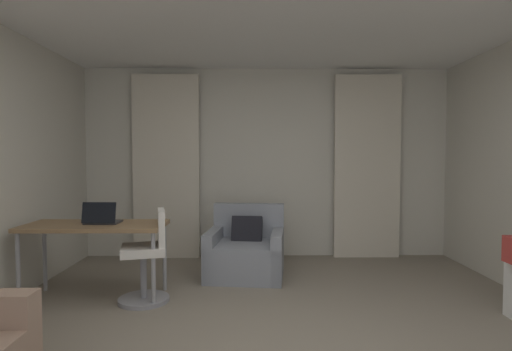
{
  "coord_description": "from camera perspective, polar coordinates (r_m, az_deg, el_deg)",
  "views": [
    {
      "loc": [
        -0.21,
        -2.68,
        1.39
      ],
      "look_at": [
        -0.17,
        1.32,
        1.2
      ],
      "focal_mm": 28.67,
      "sensor_mm": 36.0,
      "label": 1
    }
  ],
  "objects": [
    {
      "name": "wall_window",
      "position": [
        5.71,
        1.48,
        1.76
      ],
      "size": [
        5.12,
        0.06,
        2.6
      ],
      "color": "beige",
      "rests_on": "ground"
    },
    {
      "name": "curtain_left_panel",
      "position": [
        5.7,
        -12.42,
        1.2
      ],
      "size": [
        0.9,
        0.06,
        2.5
      ],
      "color": "beige",
      "rests_on": "ground"
    },
    {
      "name": "desk_chair",
      "position": [
        4.12,
        -14.87,
        -11.42
      ],
      "size": [
        0.48,
        0.48,
        0.88
      ],
      "color": "gray",
      "rests_on": "ground"
    },
    {
      "name": "armchair",
      "position": [
        4.85,
        -1.39,
        -10.68
      ],
      "size": [
        0.94,
        0.9,
        0.81
      ],
      "color": "gray",
      "rests_on": "ground"
    },
    {
      "name": "desk",
      "position": [
        4.3,
        -21.5,
        -7.14
      ],
      "size": [
        1.34,
        0.58,
        0.74
      ],
      "color": "olive",
      "rests_on": "ground"
    },
    {
      "name": "laptop",
      "position": [
        4.26,
        -20.7,
        -5.7
      ],
      "size": [
        0.32,
        0.25,
        0.22
      ],
      "color": "#2D2D33",
      "rests_on": "desk"
    },
    {
      "name": "curtain_right_panel",
      "position": [
        5.8,
        15.23,
        1.19
      ],
      "size": [
        0.9,
        0.06,
        2.5
      ],
      "color": "beige",
      "rests_on": "ground"
    }
  ]
}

